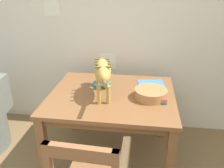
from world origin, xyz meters
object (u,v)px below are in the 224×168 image
object	(u,v)px
dining_table	(112,102)
saucer_bowl	(102,84)
cat	(103,71)
coffee_mug	(102,79)
magazine	(151,83)
wicker_basket	(151,94)
book_stack	(157,99)

from	to	relation	value
dining_table	saucer_bowl	world-z (taller)	saucer_bowl
dining_table	cat	bearing A→B (deg)	-156.09
saucer_bowl	coffee_mug	bearing A→B (deg)	0.00
coffee_mug	magazine	size ratio (longest dim) A/B	0.50
coffee_mug	wicker_basket	distance (m)	0.53
cat	saucer_bowl	distance (m)	0.31
dining_table	coffee_mug	distance (m)	0.27
coffee_mug	wicker_basket	size ratio (longest dim) A/B	0.45
magazine	book_stack	world-z (taller)	book_stack
book_stack	coffee_mug	bearing A→B (deg)	153.17
cat	book_stack	bearing A→B (deg)	-18.99
cat	wicker_basket	bearing A→B (deg)	-13.09
cat	saucer_bowl	bearing A→B (deg)	90.00
cat	saucer_bowl	size ratio (longest dim) A/B	3.91
dining_table	wicker_basket	xyz separation A→B (m)	(0.36, -0.04, 0.13)
magazine	book_stack	xyz separation A→B (m)	(0.05, -0.38, 0.02)
dining_table	book_stack	bearing A→B (deg)	-12.21
saucer_bowl	magazine	bearing A→B (deg)	12.10
book_stack	wicker_basket	xyz separation A→B (m)	(-0.06, 0.05, 0.02)
dining_table	book_stack	distance (m)	0.44
cat	magazine	distance (m)	0.60
saucer_bowl	book_stack	bearing A→B (deg)	-26.69
magazine	dining_table	bearing A→B (deg)	-151.03
book_stack	wicker_basket	world-z (taller)	wicker_basket
dining_table	wicker_basket	distance (m)	0.38
magazine	saucer_bowl	bearing A→B (deg)	-177.45
saucer_bowl	cat	bearing A→B (deg)	-77.25
coffee_mug	magazine	distance (m)	0.51
dining_table	book_stack	world-z (taller)	book_stack
dining_table	book_stack	xyz separation A→B (m)	(0.41, -0.09, 0.11)
saucer_bowl	coffee_mug	world-z (taller)	coffee_mug
cat	book_stack	distance (m)	0.54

